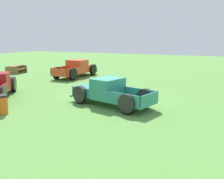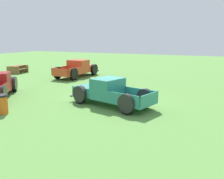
{
  "view_description": "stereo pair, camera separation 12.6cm",
  "coord_description": "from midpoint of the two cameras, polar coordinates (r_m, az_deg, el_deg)",
  "views": [
    {
      "loc": [
        -13.36,
        -6.19,
        3.69
      ],
      "look_at": [
        -0.96,
        -0.59,
        0.9
      ],
      "focal_mm": 41.4,
      "sensor_mm": 36.0,
      "label": 1
    },
    {
      "loc": [
        -13.31,
        -6.3,
        3.69
      ],
      "look_at": [
        -0.96,
        -0.59,
        0.9
      ],
      "focal_mm": 41.4,
      "sensor_mm": 36.0,
      "label": 2
    }
  ],
  "objects": [
    {
      "name": "trash_can",
      "position": [
        13.61,
        -23.44,
        -3.04
      ],
      "size": [
        0.59,
        0.59,
        0.95
      ],
      "color": "orange",
      "rests_on": "ground_plane"
    },
    {
      "name": "pickup_truck_foreground",
      "position": [
        14.15,
        -1.35,
        -0.58
      ],
      "size": [
        2.95,
        5.13,
        1.48
      ],
      "color": "#2D8475",
      "rests_on": "ground_plane"
    },
    {
      "name": "pickup_truck_behind_left",
      "position": [
        24.48,
        -7.74,
        4.59
      ],
      "size": [
        5.19,
        2.15,
        1.57
      ],
      "color": "#D14723",
      "rests_on": "ground_plane"
    },
    {
      "name": "ground_plane",
      "position": [
        15.18,
        -0.79,
        -2.48
      ],
      "size": [
        80.0,
        80.0,
        0.0
      ],
      "primitive_type": "plane",
      "color": "#5B9342"
    },
    {
      "name": "picnic_table",
      "position": [
        28.4,
        -20.51,
        4.4
      ],
      "size": [
        2.02,
        1.75,
        0.78
      ],
      "color": "olive",
      "rests_on": "ground_plane"
    }
  ]
}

